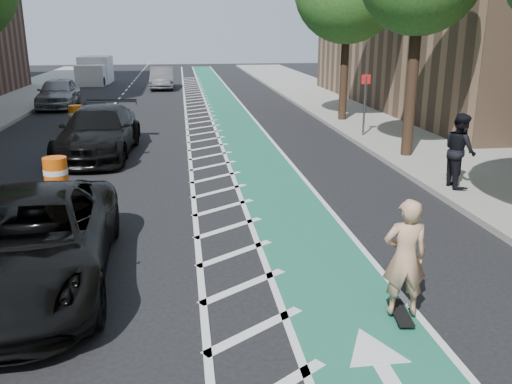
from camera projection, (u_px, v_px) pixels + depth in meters
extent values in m
plane|color=black|center=(153.00, 292.00, 8.88)|extent=(120.00, 120.00, 0.00)
cube|color=#1C6252|center=(253.00, 153.00, 18.76)|extent=(2.00, 90.00, 0.01)
cube|color=silver|center=(210.00, 155.00, 18.56)|extent=(1.40, 90.00, 0.01)
cube|color=gray|center=(431.00, 146.00, 19.59)|extent=(5.00, 90.00, 0.15)
cube|color=gray|center=(366.00, 148.00, 19.26)|extent=(0.12, 90.00, 0.16)
cylinder|color=#382619|center=(417.00, 94.00, 16.86)|extent=(0.36, 0.36, 4.40)
cylinder|color=#382619|center=(343.00, 74.00, 24.45)|extent=(0.36, 0.36, 4.40)
cylinder|color=#4C4C4C|center=(364.00, 108.00, 20.91)|extent=(0.08, 0.08, 2.40)
cube|color=red|center=(366.00, 79.00, 20.59)|extent=(0.35, 0.02, 0.35)
cube|color=black|center=(400.00, 313.00, 8.07)|extent=(0.33, 0.83, 0.03)
cylinder|color=black|center=(390.00, 307.00, 8.35)|extent=(0.04, 0.07, 0.06)
cylinder|color=black|center=(401.00, 307.00, 8.35)|extent=(0.04, 0.07, 0.06)
cylinder|color=black|center=(399.00, 326.00, 7.83)|extent=(0.04, 0.07, 0.06)
cylinder|color=black|center=(410.00, 326.00, 7.83)|extent=(0.04, 0.07, 0.06)
imported|color=tan|center=(405.00, 257.00, 7.81)|extent=(0.69, 0.50, 1.76)
imported|color=black|center=(29.00, 242.00, 8.91)|extent=(2.86, 5.73, 1.56)
imported|color=black|center=(99.00, 132.00, 18.24)|extent=(2.60, 5.72, 1.62)
imported|color=gray|center=(58.00, 93.00, 29.35)|extent=(2.05, 4.79, 1.61)
imported|color=#505154|center=(162.00, 78.00, 38.69)|extent=(1.60, 4.60, 1.51)
imported|color=black|center=(460.00, 150.00, 14.03)|extent=(0.77, 0.97, 1.94)
cube|color=white|center=(96.00, 70.00, 42.85)|extent=(2.34, 3.34, 2.05)
cube|color=white|center=(91.00, 76.00, 40.58)|extent=(2.10, 1.70, 1.54)
cylinder|color=black|center=(77.00, 82.00, 40.21)|extent=(0.28, 0.73, 0.72)
cylinder|color=black|center=(103.00, 81.00, 40.40)|extent=(0.28, 0.73, 0.72)
cylinder|color=black|center=(87.00, 77.00, 43.72)|extent=(0.28, 0.73, 0.72)
cylinder|color=black|center=(110.00, 77.00, 43.92)|extent=(0.28, 0.73, 0.72)
cylinder|color=#E0550B|center=(56.00, 177.00, 13.81)|extent=(0.60, 0.60, 1.03)
cylinder|color=silver|center=(57.00, 184.00, 13.86)|extent=(0.61, 0.61, 0.14)
cylinder|color=silver|center=(56.00, 172.00, 13.77)|extent=(0.61, 0.61, 0.14)
cylinder|color=black|center=(58.00, 196.00, 13.96)|extent=(0.76, 0.76, 0.05)
cylinder|color=orange|center=(109.00, 149.00, 17.54)|extent=(0.46, 0.46, 0.80)
cylinder|color=silver|center=(109.00, 153.00, 17.58)|extent=(0.47, 0.47, 0.11)
cylinder|color=silver|center=(109.00, 146.00, 17.51)|extent=(0.47, 0.47, 0.11)
cylinder|color=black|center=(110.00, 161.00, 17.65)|extent=(0.59, 0.59, 0.04)
cylinder|color=orange|center=(76.00, 117.00, 23.28)|extent=(0.58, 0.58, 1.00)
cylinder|color=silver|center=(76.00, 121.00, 23.33)|extent=(0.59, 0.59, 0.13)
cylinder|color=silver|center=(76.00, 114.00, 23.24)|extent=(0.59, 0.59, 0.13)
cylinder|color=black|center=(77.00, 128.00, 23.42)|extent=(0.74, 0.74, 0.04)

